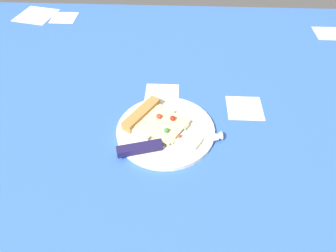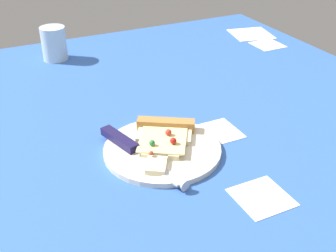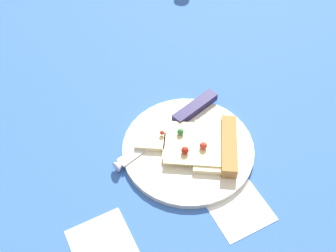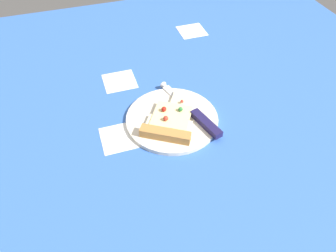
% 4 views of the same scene
% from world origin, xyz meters
% --- Properties ---
extents(ground_plane, '(1.46, 1.46, 0.03)m').
position_xyz_m(ground_plane, '(0.00, 0.00, -0.01)').
color(ground_plane, '#3360B7').
rests_on(ground_plane, ground).
extents(plate, '(0.23, 0.23, 0.01)m').
position_xyz_m(plate, '(0.02, 0.04, 0.01)').
color(plate, silver).
rests_on(plate, ground_plane).
extents(pizza_slice, '(0.19, 0.16, 0.03)m').
position_xyz_m(pizza_slice, '(-0.01, 0.05, 0.02)').
color(pizza_slice, beige).
rests_on(pizza_slice, plate).
extents(knife, '(0.24, 0.09, 0.02)m').
position_xyz_m(knife, '(0.01, -0.02, 0.02)').
color(knife, silver).
rests_on(knife, plate).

